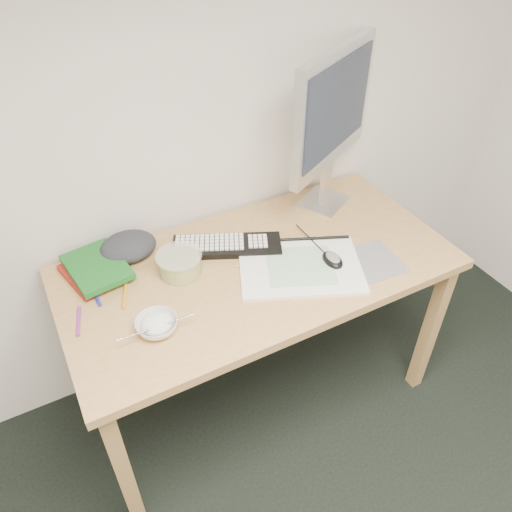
{
  "coord_description": "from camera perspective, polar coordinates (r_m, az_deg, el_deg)",
  "views": [
    {
      "loc": [
        -0.38,
        0.24,
        1.92
      ],
      "look_at": [
        0.23,
        1.39,
        0.83
      ],
      "focal_mm": 35.0,
      "sensor_mm": 36.0,
      "label": 1
    }
  ],
  "objects": [
    {
      "name": "fruit_tub",
      "position": [
        1.75,
        -8.72,
        -0.88
      ],
      "size": [
        0.17,
        0.17,
        0.08
      ],
      "primitive_type": "cylinder",
      "rotation": [
        0.0,
        0.0,
        -0.03
      ],
      "color": "gold",
      "rests_on": "desk"
    },
    {
      "name": "chopsticks",
      "position": [
        1.54,
        -11.37,
        -7.98
      ],
      "size": [
        0.23,
        0.02,
        0.02
      ],
      "primitive_type": "cylinder",
      "rotation": [
        0.0,
        1.57,
        -0.03
      ],
      "color": "silver",
      "rests_on": "rice_bowl"
    },
    {
      "name": "monitor",
      "position": [
        1.94,
        8.78,
        15.88
      ],
      "size": [
        0.49,
        0.29,
        0.63
      ],
      "rotation": [
        0.0,
        0.0,
        0.5
      ],
      "color": "silver",
      "rests_on": "desk"
    },
    {
      "name": "pencil_black",
      "position": [
        1.85,
        3.06,
        0.82
      ],
      "size": [
        0.16,
        0.04,
        0.01
      ],
      "primitive_type": "cylinder",
      "rotation": [
        0.0,
        1.57,
        -0.2
      ],
      "color": "black",
      "rests_on": "desk"
    },
    {
      "name": "keyboard",
      "position": [
        1.85,
        -3.34,
        1.16
      ],
      "size": [
        0.42,
        0.28,
        0.02
      ],
      "primitive_type": "cube",
      "rotation": [
        0.0,
        0.0,
        -0.43
      ],
      "color": "black",
      "rests_on": "desk"
    },
    {
      "name": "desk",
      "position": [
        1.84,
        0.29,
        -2.88
      ],
      "size": [
        1.4,
        0.7,
        0.75
      ],
      "color": "tan",
      "rests_on": "ground"
    },
    {
      "name": "cloth_lump",
      "position": [
        1.86,
        -14.4,
        1.03
      ],
      "size": [
        0.19,
        0.16,
        0.07
      ],
      "primitive_type": "ellipsoid",
      "rotation": [
        0.0,
        0.0,
        0.14
      ],
      "color": "#25292D",
      "rests_on": "desk"
    },
    {
      "name": "pencil_pink",
      "position": [
        1.79,
        0.04,
        -0.56
      ],
      "size": [
        0.17,
        0.02,
        0.01
      ],
      "primitive_type": "cylinder",
      "rotation": [
        0.0,
        1.57,
        -0.07
      ],
      "color": "pink",
      "rests_on": "desk"
    },
    {
      "name": "sketchpad",
      "position": [
        1.77,
        5.08,
        -1.25
      ],
      "size": [
        0.51,
        0.45,
        0.01
      ],
      "primitive_type": "cube",
      "rotation": [
        0.0,
        0.0,
        -0.41
      ],
      "color": "white",
      "rests_on": "desk"
    },
    {
      "name": "marker_purple",
      "position": [
        1.68,
        -19.62,
        -7.01
      ],
      "size": [
        0.04,
        0.12,
        0.01
      ],
      "primitive_type": "cylinder",
      "rotation": [
        0.0,
        1.57,
        1.32
      ],
      "color": "purple",
      "rests_on": "desk"
    },
    {
      "name": "marker_blue",
      "position": [
        1.75,
        -17.93,
        -4.17
      ],
      "size": [
        0.02,
        0.12,
        0.01
      ],
      "primitive_type": "cylinder",
      "rotation": [
        0.0,
        1.57,
        1.6
      ],
      "color": "#212AB5",
      "rests_on": "desk"
    },
    {
      "name": "book_red",
      "position": [
        1.82,
        -18.24,
        -1.89
      ],
      "size": [
        0.21,
        0.24,
        0.02
      ],
      "primitive_type": "cube",
      "rotation": [
        0.0,
        0.0,
        0.23
      ],
      "color": "maroon",
      "rests_on": "desk"
    },
    {
      "name": "rice_bowl",
      "position": [
        1.58,
        -11.25,
        -7.78
      ],
      "size": [
        0.14,
        0.14,
        0.04
      ],
      "primitive_type": "imported",
      "rotation": [
        0.0,
        0.0,
        -0.07
      ],
      "color": "white",
      "rests_on": "desk"
    },
    {
      "name": "mousepad",
      "position": [
        1.84,
        12.8,
        -0.72
      ],
      "size": [
        0.23,
        0.22,
        0.0
      ],
      "primitive_type": "cube",
      "rotation": [
        0.0,
        0.0,
        -0.08
      ],
      "color": "gray",
      "rests_on": "desk"
    },
    {
      "name": "marker_orange",
      "position": [
        1.72,
        -14.77,
        -4.31
      ],
      "size": [
        0.05,
        0.12,
        0.01
      ],
      "primitive_type": "cylinder",
      "rotation": [
        0.0,
        1.57,
        1.22
      ],
      "color": "orange",
      "rests_on": "desk"
    },
    {
      "name": "pencil_tan",
      "position": [
        1.84,
        1.19,
        0.7
      ],
      "size": [
        0.13,
        0.15,
        0.01
      ],
      "primitive_type": "cylinder",
      "rotation": [
        0.0,
        1.57,
        -0.84
      ],
      "color": "tan",
      "rests_on": "desk"
    },
    {
      "name": "book_green",
      "position": [
        1.81,
        -17.74,
        -1.19
      ],
      "size": [
        0.21,
        0.27,
        0.02
      ],
      "primitive_type": "cube",
      "rotation": [
        0.0,
        0.0,
        0.14
      ],
      "color": "#175E1F",
      "rests_on": "book_red"
    },
    {
      "name": "mouse",
      "position": [
        1.79,
        8.78,
        -0.18
      ],
      "size": [
        0.07,
        0.1,
        0.03
      ],
      "primitive_type": "ellipsoid",
      "rotation": [
        0.0,
        0.0,
        -0.07
      ],
      "color": "black",
      "rests_on": "sketchpad"
    }
  ]
}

